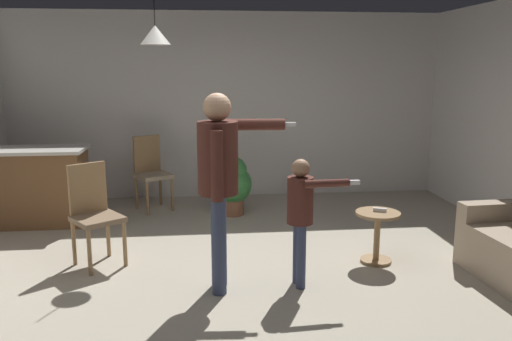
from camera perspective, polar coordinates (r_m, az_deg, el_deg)
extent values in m
plane|color=#B2A893|center=(4.92, -0.97, -11.74)|extent=(7.68, 7.68, 0.00)
cube|color=silver|center=(7.73, -3.16, 7.11)|extent=(6.40, 0.10, 2.70)
cube|color=tan|center=(5.71, 25.16, -6.17)|extent=(0.86, 0.24, 0.63)
cylinder|color=#99754C|center=(5.61, 22.21, -9.29)|extent=(0.05, 0.05, 0.06)
cube|color=brown|center=(6.95, -23.12, -1.77)|extent=(1.20, 0.60, 0.91)
cube|color=beige|center=(6.87, -23.43, 2.09)|extent=(1.26, 0.66, 0.04)
cylinder|color=#99754C|center=(5.27, 13.26, -4.62)|extent=(0.44, 0.44, 0.03)
cylinder|color=#99754C|center=(5.34, 13.13, -7.30)|extent=(0.06, 0.06, 0.49)
cylinder|color=#99754C|center=(5.42, 13.02, -9.61)|extent=(0.31, 0.31, 0.03)
cylinder|color=#384260|center=(4.63, -4.04, -7.48)|extent=(0.13, 0.13, 0.87)
cylinder|color=#384260|center=(4.46, -4.12, -8.24)|extent=(0.13, 0.13, 0.87)
cylinder|color=#4C261E|center=(4.36, -4.22, 1.38)|extent=(0.34, 0.34, 0.62)
sphere|color=tan|center=(4.31, -4.30, 6.96)|extent=(0.24, 0.24, 0.24)
cylinder|color=#4C261E|center=(4.52, -0.48, 5.08)|extent=(0.58, 0.14, 0.10)
cube|color=white|center=(4.54, 3.57, 5.08)|extent=(0.13, 0.05, 0.04)
cylinder|color=#4C261E|center=(4.17, -4.31, 0.48)|extent=(0.10, 0.10, 0.58)
cylinder|color=#384260|center=(4.73, 4.59, -8.93)|extent=(0.08, 0.08, 0.58)
cylinder|color=#384260|center=(4.62, 4.97, -9.44)|extent=(0.08, 0.08, 0.58)
cylinder|color=#4C261E|center=(4.53, 4.88, -3.28)|extent=(0.23, 0.23, 0.41)
sphere|color=#9E7556|center=(4.46, 4.94, 0.26)|extent=(0.16, 0.16, 0.16)
cylinder|color=#4C261E|center=(4.66, 4.46, -3.12)|extent=(0.07, 0.07, 0.39)
cylinder|color=#4C261E|center=(4.41, 7.80, -1.41)|extent=(0.39, 0.09, 0.07)
cube|color=white|center=(4.49, 10.53, -1.29)|extent=(0.13, 0.04, 0.04)
cylinder|color=#99754C|center=(5.58, -15.95, -6.85)|extent=(0.04, 0.04, 0.45)
cylinder|color=#99754C|center=(5.45, -19.38, -7.52)|extent=(0.04, 0.04, 0.45)
cylinder|color=#99754C|center=(5.27, -14.23, -7.84)|extent=(0.04, 0.04, 0.45)
cylinder|color=#99754C|center=(5.13, -17.83, -8.60)|extent=(0.04, 0.04, 0.45)
cube|color=#7F664C|center=(5.28, -17.01, -5.12)|extent=(0.59, 0.59, 0.05)
cube|color=#99754C|center=(5.38, -18.02, -1.85)|extent=(0.33, 0.25, 0.50)
cylinder|color=#99754C|center=(7.43, -10.46, -2.05)|extent=(0.04, 0.04, 0.45)
cylinder|color=#99754C|center=(7.28, -13.00, -2.42)|extent=(0.04, 0.04, 0.45)
cylinder|color=#99754C|center=(7.11, -9.19, -2.60)|extent=(0.04, 0.04, 0.45)
cylinder|color=#99754C|center=(6.96, -11.83, -3.01)|extent=(0.04, 0.04, 0.45)
cube|color=tan|center=(7.14, -11.20, -0.56)|extent=(0.57, 0.57, 0.05)
cube|color=#99754C|center=(7.26, -11.92, 1.82)|extent=(0.35, 0.22, 0.50)
cylinder|color=brown|center=(6.87, -2.59, -3.91)|extent=(0.30, 0.30, 0.23)
sphere|color=#387F3D|center=(6.80, -2.61, -1.52)|extent=(0.51, 0.51, 0.51)
sphere|color=#387F3D|center=(6.76, -2.63, -0.05)|extent=(0.38, 0.38, 0.38)
cube|color=white|center=(5.28, 13.45, -4.23)|extent=(0.13, 0.09, 0.04)
cone|color=silver|center=(5.70, -11.02, 14.41)|extent=(0.32, 0.32, 0.20)
cylinder|color=black|center=(5.72, -11.13, 17.11)|extent=(0.01, 0.01, 0.36)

